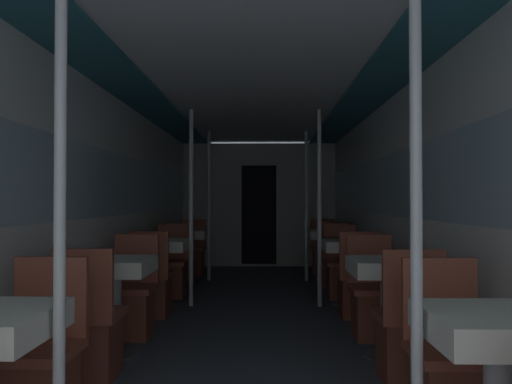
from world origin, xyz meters
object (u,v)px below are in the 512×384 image
at_px(chair_left_far_3, 192,257).
at_px(dining_table_right_3, 328,239).
at_px(dining_table_left_3, 187,239).
at_px(chair_right_far_0, 450,381).
at_px(support_pole_left_0, 60,220).
at_px(chair_right_near_1, 407,339).
at_px(chair_left_far_1, 132,304).
at_px(chair_left_near_2, 152,289).
at_px(chair_right_near_2, 357,290).
at_px(support_pole_right_0, 416,220).
at_px(chair_right_far_1, 373,305).
at_px(support_pole_right_3, 306,206).
at_px(chair_right_near_3, 333,266).
at_px(chair_right_far_2, 341,274).
at_px(support_pole_left_2, 191,207).
at_px(chair_left_near_3, 182,266).
at_px(chair_left_far_0, 38,378).
at_px(dining_table_right_2, 348,252).
at_px(support_pole_right_2, 319,207).
at_px(dining_table_right_1, 388,276).
at_px(dining_table_right_0, 498,345).
at_px(dining_table_left_1, 114,275).
at_px(chair_right_far_3, 324,258).
at_px(chair_left_far_2, 171,274).
at_px(dining_table_left_2, 163,251).

distance_m(chair_left_far_3, dining_table_right_3, 2.22).
xyz_separation_m(dining_table_left_3, chair_right_far_0, (2.13, -4.97, -0.34)).
height_order(support_pole_left_0, chair_right_near_1, support_pole_left_0).
xyz_separation_m(chair_left_far_1, chair_left_near_2, (0.00, 0.78, 0.00)).
height_order(chair_right_far_0, chair_right_near_2, same).
bearing_deg(dining_table_left_3, support_pole_right_0, -71.83).
height_order(dining_table_left_3, dining_table_right_3, same).
relative_size(support_pole_right_0, chair_right_far_1, 2.51).
relative_size(dining_table_left_3, support_pole_right_3, 0.33).
distance_m(support_pole_right_0, chair_right_near_3, 5.05).
height_order(support_pole_right_0, chair_right_far_2, support_pole_right_0).
height_order(support_pole_left_2, chair_left_near_3, support_pole_left_2).
relative_size(chair_left_far_0, chair_right_near_1, 1.00).
distance_m(dining_table_right_2, support_pole_right_2, 0.60).
distance_m(chair_left_far_1, support_pole_right_3, 3.72).
bearing_deg(dining_table_right_1, dining_table_right_0, -90.00).
xyz_separation_m(dining_table_left_1, support_pole_left_2, (0.33, 1.83, 0.51)).
relative_size(chair_left_near_3, chair_right_far_3, 1.00).
xyz_separation_m(chair_left_far_2, chair_right_far_1, (2.13, -1.83, 0.00)).
distance_m(chair_right_near_2, support_pole_right_3, 2.53).
relative_size(dining_table_right_2, chair_right_near_3, 0.84).
bearing_deg(dining_table_left_3, dining_table_right_2, -40.67).
distance_m(chair_left_far_2, support_pole_left_2, 1.05).
height_order(dining_table_right_1, support_pole_right_2, support_pole_right_2).
relative_size(support_pole_left_0, chair_left_near_2, 2.51).
relative_size(dining_table_left_2, dining_table_right_2, 1.00).
relative_size(dining_table_left_2, chair_left_far_2, 0.84).
relative_size(chair_right_near_1, dining_table_right_3, 1.19).
relative_size(support_pole_left_0, chair_right_far_2, 2.51).
bearing_deg(chair_right_far_3, chair_right_far_2, 90.00).
xyz_separation_m(chair_right_far_0, dining_table_right_3, (-0.00, 4.97, 0.34)).
distance_m(chair_left_far_2, chair_right_far_2, 2.13).
distance_m(chair_right_far_0, chair_right_near_1, 0.78).
xyz_separation_m(chair_right_far_0, dining_table_right_1, (-0.00, 1.31, 0.34)).
distance_m(dining_table_right_0, chair_right_far_1, 2.38).
height_order(dining_table_right_1, chair_right_far_3, chair_right_far_3).
distance_m(dining_table_right_0, dining_table_right_3, 5.50).
bearing_deg(dining_table_right_0, dining_table_right_1, 90.00).
relative_size(chair_left_far_1, chair_right_near_2, 1.00).
bearing_deg(dining_table_right_2, chair_right_near_3, 90.00).
relative_size(chair_left_far_2, chair_left_near_3, 1.00).
bearing_deg(chair_left_near_2, chair_left_far_3, 90.00).
bearing_deg(dining_table_left_2, dining_table_left_1, -90.00).
distance_m(chair_right_near_1, chair_right_far_1, 1.05).
xyz_separation_m(support_pole_left_0, dining_table_right_0, (1.80, -0.00, -0.51)).
xyz_separation_m(dining_table_left_2, dining_table_right_1, (2.13, -1.83, 0.00)).
distance_m(chair_right_far_2, dining_table_right_3, 1.35).
bearing_deg(support_pole_right_2, support_pole_left_2, 180.00).
bearing_deg(dining_table_left_1, dining_table_left_2, 90.00).
distance_m(dining_table_left_3, dining_table_right_1, 4.24).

